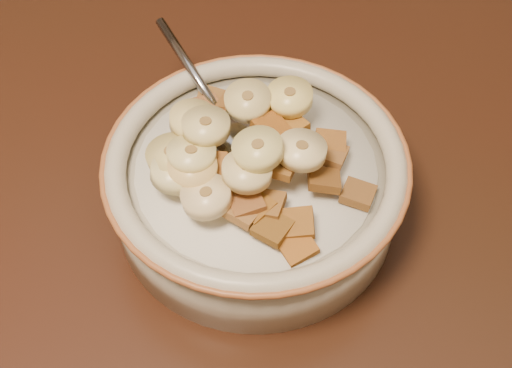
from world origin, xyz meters
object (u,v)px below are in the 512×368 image
(chair, at_px, (224,6))
(spoon, at_px, (233,134))
(cereal_bowl, at_px, (256,190))
(table, at_px, (83,172))

(chair, relative_size, spoon, 20.55)
(spoon, bearing_deg, cereal_bowl, 90.00)
(table, height_order, cereal_bowl, cereal_bowl)
(cereal_bowl, bearing_deg, table, 179.20)
(cereal_bowl, distance_m, spoon, 0.04)
(table, height_order, spoon, spoon)
(chair, xyz_separation_m, cereal_bowl, (0.24, -0.53, 0.30))
(table, xyz_separation_m, cereal_bowl, (0.14, -0.00, 0.04))
(table, distance_m, cereal_bowl, 0.15)
(chair, distance_m, spoon, 0.64)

